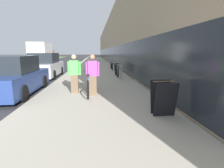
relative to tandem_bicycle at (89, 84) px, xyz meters
name	(u,v)px	position (x,y,z in m)	size (l,w,h in m)	color
sidewalk_slab	(95,63)	(0.25, 19.09, -0.41)	(4.54, 70.00, 0.11)	#B2AA99
storefront_facade	(132,42)	(7.56, 27.09, 3.08)	(10.01, 70.00, 7.10)	tan
lawn_strip	(16,63)	(-12.51, 23.09, -0.45)	(5.93, 70.00, 0.03)	#5B9347
tandem_bicycle	(89,84)	(0.00, 0.00, 0.00)	(0.52, 2.43, 0.83)	black
person_rider	(93,75)	(0.16, -0.31, 0.41)	(0.52, 0.20, 1.53)	brown
person_bystander	(74,74)	(-0.56, 0.14, 0.41)	(0.52, 0.20, 1.52)	brown
bike_rack_hoop	(121,71)	(1.78, 3.36, 0.15)	(0.05, 0.60, 0.84)	gray
cruiser_bike_nearest	(117,71)	(1.70, 4.68, 0.03)	(0.52, 1.75, 0.92)	black
cruiser_bike_middle	(116,68)	(1.91, 6.98, 0.01)	(0.52, 1.66, 0.87)	black
cruiser_bike_farthest	(112,66)	(1.80, 9.16, 0.01)	(0.52, 1.81, 0.87)	black
sandwich_board_sign	(163,98)	(1.99, -2.60, 0.09)	(0.56, 0.56, 0.90)	black
parked_sedan_curbside	(12,77)	(-3.16, 0.63, 0.24)	(1.99, 4.21, 1.57)	navy
vintage_roadster_curbside	(45,66)	(-3.19, 5.74, 0.28)	(1.87, 4.41, 1.65)	silver
moving_truck	(42,53)	(-7.59, 20.62, 1.06)	(2.42, 6.23, 3.02)	orange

